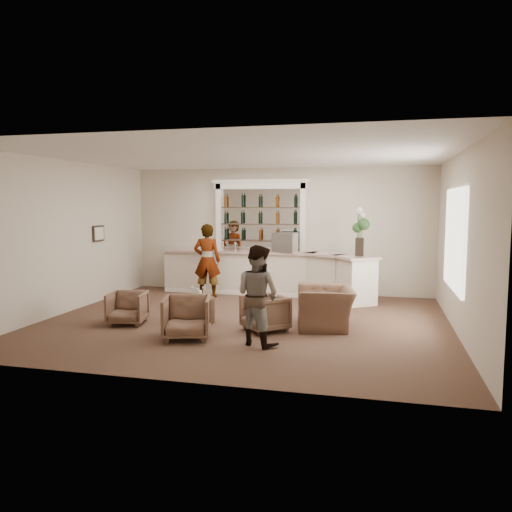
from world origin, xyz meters
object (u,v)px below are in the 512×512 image
(cocktail_table, at_px, (198,310))
(armchair_far, at_px, (325,307))
(armchair_left, at_px, (127,308))
(guest, at_px, (258,295))
(sommelier, at_px, (207,261))
(armchair_center, at_px, (187,317))
(espresso_machine, at_px, (285,242))
(flower_vase, at_px, (360,229))
(armchair_right, at_px, (265,313))
(bar_counter, at_px, (269,273))

(cocktail_table, relative_size, armchair_far, 0.57)
(armchair_left, bearing_deg, guest, -25.93)
(sommelier, height_order, armchair_center, sommelier)
(cocktail_table, height_order, armchair_center, armchair_center)
(armchair_left, xyz_separation_m, armchair_far, (3.80, 0.69, 0.06))
(sommelier, xyz_separation_m, espresso_machine, (1.88, 0.59, 0.45))
(armchair_center, bearing_deg, flower_vase, 38.27)
(flower_vase, bearing_deg, sommelier, -178.79)
(guest, relative_size, espresso_machine, 3.02)
(armchair_far, bearing_deg, armchair_right, -72.94)
(sommelier, xyz_separation_m, armchair_far, (3.25, -2.42, -0.55))
(sommelier, height_order, guest, sommelier)
(cocktail_table, height_order, guest, guest)
(guest, bearing_deg, armchair_left, 11.09)
(armchair_right, bearing_deg, cocktail_table, -146.47)
(cocktail_table, distance_m, guest, 2.03)
(cocktail_table, bearing_deg, armchair_center, -78.92)
(armchair_right, distance_m, armchair_far, 1.19)
(armchair_right, bearing_deg, guest, -39.33)
(espresso_machine, bearing_deg, guest, -77.05)
(guest, xyz_separation_m, espresso_machine, (-0.38, 4.45, 0.54))
(cocktail_table, relative_size, armchair_center, 0.82)
(guest, bearing_deg, cocktail_table, -12.44)
(armchair_right, bearing_deg, espresso_machine, 140.35)
(espresso_machine, height_order, flower_vase, flower_vase)
(bar_counter, relative_size, armchair_far, 4.81)
(flower_vase, bearing_deg, armchair_center, -125.83)
(guest, bearing_deg, armchair_center, 23.18)
(armchair_left, distance_m, armchair_right, 2.74)
(armchair_right, bearing_deg, armchair_far, 72.44)
(bar_counter, distance_m, armchair_left, 4.27)
(bar_counter, bearing_deg, flower_vase, -13.88)
(cocktail_table, bearing_deg, bar_counter, 77.76)
(armchair_far, relative_size, espresso_machine, 2.13)
(guest, distance_m, armchair_left, 2.96)
(armchair_far, bearing_deg, armchair_center, -68.71)
(cocktail_table, distance_m, sommelier, 2.84)
(sommelier, distance_m, flower_vase, 3.86)
(espresso_machine, bearing_deg, cocktail_table, -101.28)
(cocktail_table, bearing_deg, espresso_machine, 70.62)
(espresso_machine, bearing_deg, flower_vase, -7.18)
(bar_counter, xyz_separation_m, guest, (0.80, -4.51, 0.27))
(guest, height_order, flower_vase, flower_vase)
(espresso_machine, bearing_deg, armchair_left, -115.32)
(armchair_center, xyz_separation_m, armchair_far, (2.28, 1.38, 0.01))
(sommelier, relative_size, armchair_right, 2.53)
(cocktail_table, xyz_separation_m, guest, (1.52, -1.21, 0.59))
(bar_counter, height_order, guest, guest)
(guest, height_order, armchair_center, guest)
(guest, xyz_separation_m, armchair_center, (-1.30, 0.06, -0.47))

